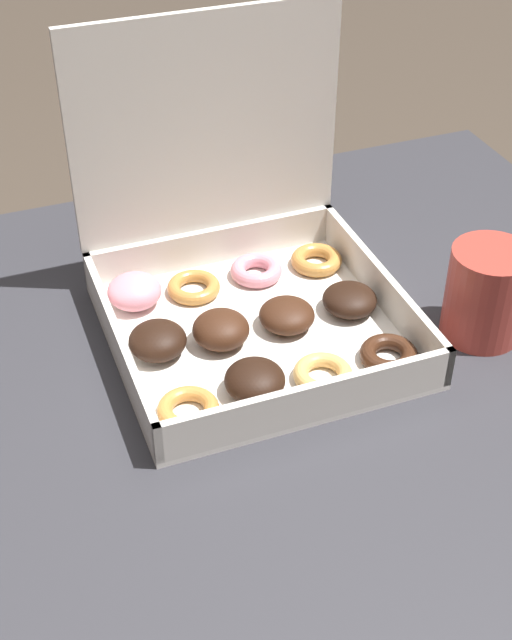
{
  "coord_description": "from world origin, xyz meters",
  "views": [
    {
      "loc": [
        -0.22,
        -0.64,
        1.32
      ],
      "look_at": [
        0.04,
        0.05,
        0.74
      ],
      "focal_mm": 50.0,
      "sensor_mm": 36.0,
      "label": 1
    }
  ],
  "objects": [
    {
      "name": "donut_box",
      "position": [
        0.04,
        0.09,
        0.77
      ],
      "size": [
        0.3,
        0.3,
        0.3
      ],
      "color": "silver",
      "rests_on": "dining_table"
    },
    {
      "name": "dining_table",
      "position": [
        0.0,
        0.0,
        0.61
      ],
      "size": [
        1.04,
        0.81,
        0.72
      ],
      "color": "#2D2D33",
      "rests_on": "ground_plane"
    },
    {
      "name": "coffee_mug",
      "position": [
        0.27,
        -0.02,
        0.77
      ],
      "size": [
        0.09,
        0.09,
        0.1
      ],
      "color": "#A3382D",
      "rests_on": "dining_table"
    }
  ]
}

